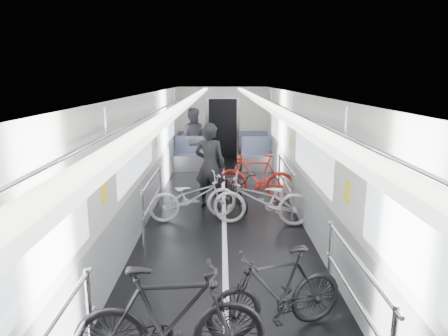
# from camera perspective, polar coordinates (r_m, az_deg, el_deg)

# --- Properties ---
(car_shell) EXTENTS (3.02, 14.01, 2.41)m
(car_shell) POSITION_cam_1_polar(r_m,az_deg,el_deg) (8.54, -0.04, 2.21)
(car_shell) COLOR black
(car_shell) RESTS_ON ground
(bike_left_mid) EXTENTS (1.80, 0.64, 1.06)m
(bike_left_mid) POSITION_cam_1_polar(r_m,az_deg,el_deg) (3.93, -7.65, -20.66)
(bike_left_mid) COLOR black
(bike_left_mid) RESTS_ON floor
(bike_left_far) EXTENTS (1.82, 1.07, 0.90)m
(bike_left_far) POSITION_cam_1_polar(r_m,az_deg,el_deg) (7.74, -4.43, -4.11)
(bike_left_far) COLOR silver
(bike_left_far) RESTS_ON floor
(bike_right_near) EXTENTS (1.64, 0.94, 0.95)m
(bike_right_near) POSITION_cam_1_polar(r_m,az_deg,el_deg) (4.47, 7.52, -17.08)
(bike_right_near) COLOR black
(bike_right_near) RESTS_ON floor
(bike_right_mid) EXTENTS (1.89, 0.86, 0.96)m
(bike_right_mid) POSITION_cam_1_polar(r_m,az_deg,el_deg) (7.45, 5.44, -4.56)
(bike_right_mid) COLOR #ACACB1
(bike_right_mid) RESTS_ON floor
(bike_right_far) EXTENTS (1.84, 0.90, 1.06)m
(bike_right_far) POSITION_cam_1_polar(r_m,az_deg,el_deg) (8.90, 4.62, -1.31)
(bike_right_far) COLOR red
(bike_right_far) RESTS_ON floor
(bike_aisle) EXTENTS (0.92, 1.65, 0.82)m
(bike_aisle) POSITION_cam_1_polar(r_m,az_deg,el_deg) (8.35, 1.74, -3.09)
(bike_aisle) COLOR black
(bike_aisle) RESTS_ON floor
(person_standing) EXTENTS (0.75, 0.59, 1.80)m
(person_standing) POSITION_cam_1_polar(r_m,az_deg,el_deg) (8.33, -2.03, 0.35)
(person_standing) COLOR black
(person_standing) RESTS_ON floor
(person_seated) EXTENTS (0.93, 0.75, 1.82)m
(person_seated) POSITION_cam_1_polar(r_m,az_deg,el_deg) (12.25, -4.54, 4.34)
(person_seated) COLOR #32313A
(person_seated) RESTS_ON floor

